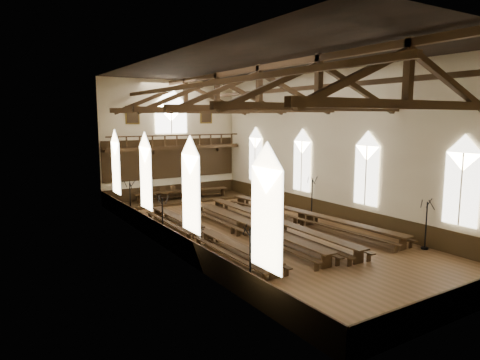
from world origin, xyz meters
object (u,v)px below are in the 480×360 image
object	(u,v)px
candelabrum_right_far	(262,194)
candelabrum_right_near	(425,234)
candelabrum_left_mid	(163,227)
candelabrum_left_near	(250,274)
dais	(182,200)
refectory_row_d	(305,215)
candelabrum_left_far	(131,208)
refectory_row_b	(245,224)
candelabrum_right_mid	(312,204)
refectory_row_c	(273,222)
high_table	(182,192)
refectory_row_a	(203,232)

from	to	relation	value
candelabrum_right_far	candelabrum_right_near	bearing A→B (deg)	-90.00
candelabrum_left_mid	candelabrum_right_far	bearing A→B (deg)	28.61
candelabrum_left_near	candelabrum_left_mid	xyz separation A→B (m)	(-0.00, 8.92, -0.08)
dais	candelabrum_left_near	bearing A→B (deg)	-106.95
dais	candelabrum_right_near	xyz separation A→B (m)	(5.35, -18.85, 0.72)
refectory_row_d	candelabrum_left_far	world-z (taller)	candelabrum_left_far
refectory_row_b	candelabrum_right_mid	bearing A→B (deg)	10.95
candelabrum_right_near	refectory_row_d	bearing A→B (deg)	102.96
candelabrum_left_mid	candelabrum_right_far	distance (m)	12.64
refectory_row_c	candelabrum_left_near	bearing A→B (deg)	-131.86
refectory_row_b	high_table	bearing A→B (deg)	84.70
candelabrum_left_near	refectory_row_c	bearing A→B (deg)	48.14
refectory_row_a	candelabrum_left_near	distance (m)	7.85
candelabrum_right_mid	candelabrum_left_far	bearing A→B (deg)	152.75
dais	candelabrum_right_near	world-z (taller)	candelabrum_right_near
candelabrum_left_mid	candelabrum_right_mid	distance (m)	11.10
refectory_row_a	candelabrum_left_far	world-z (taller)	candelabrum_left_far
refectory_row_a	candelabrum_left_far	size ratio (longest dim) A/B	5.13
refectory_row_b	refectory_row_d	world-z (taller)	refectory_row_d
high_table	candelabrum_right_near	world-z (taller)	candelabrum_right_near
candelabrum_left_mid	candelabrum_right_mid	world-z (taller)	candelabrum_right_mid
high_table	candelabrum_left_near	world-z (taller)	candelabrum_left_near
refectory_row_d	candelabrum_right_mid	xyz separation A→B (m)	(1.74, 1.36, 0.29)
candelabrum_left_near	candelabrum_left_mid	distance (m)	8.92
candelabrum_left_mid	candelabrum_right_far	size ratio (longest dim) A/B	1.08
candelabrum_left_mid	refectory_row_c	bearing A→B (deg)	-14.01
refectory_row_b	candelabrum_left_near	bearing A→B (deg)	-121.51
refectory_row_c	refectory_row_d	distance (m)	2.84
candelabrum_left_mid	refectory_row_a	bearing A→B (deg)	-35.09
refectory_row_a	candelabrum_right_near	size ratio (longest dim) A/B	5.24
candelabrum_left_near	candelabrum_left_far	distance (m)	14.64
refectory_row_b	candelabrum_right_far	xyz separation A→B (m)	(6.39, 7.29, 0.15)
refectory_row_a	refectory_row_d	xyz separation A→B (m)	(7.50, -0.05, 0.06)
refectory_row_c	dais	world-z (taller)	refectory_row_c
high_table	candelabrum_right_mid	size ratio (longest dim) A/B	2.73
refectory_row_b	candelabrum_left_mid	distance (m)	4.88
candelabrum_right_near	candelabrum_right_mid	size ratio (longest dim) A/B	0.94
refectory_row_a	candelabrum_left_near	bearing A→B (deg)	-103.71
candelabrum_left_far	candelabrum_right_mid	bearing A→B (deg)	-27.25
candelabrum_left_near	candelabrum_right_near	distance (m)	11.10
refectory_row_a	candelabrum_right_mid	size ratio (longest dim) A/B	4.92
refectory_row_a	refectory_row_d	distance (m)	7.50
refectory_row_c	refectory_row_a	bearing A→B (deg)	176.03
candelabrum_left_far	refectory_row_c	bearing A→B (deg)	-48.34
refectory_row_c	candelabrum_right_mid	xyz separation A→B (m)	(4.56, 1.63, 0.30)
candelabrum_left_far	candelabrum_right_far	distance (m)	11.11
candelabrum_left_far	candelabrum_right_near	bearing A→B (deg)	-52.80
refectory_row_d	refectory_row_b	bearing A→B (deg)	178.52
refectory_row_b	candelabrum_right_mid	xyz separation A→B (m)	(6.39, 1.24, 0.30)
candelabrum_left_near	high_table	bearing A→B (deg)	73.05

